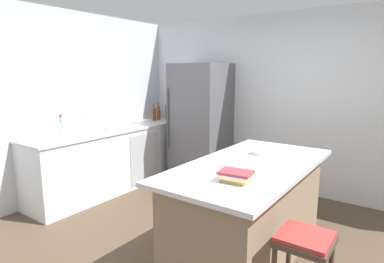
{
  "coord_description": "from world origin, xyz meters",
  "views": [
    {
      "loc": [
        1.66,
        -2.4,
        1.76
      ],
      "look_at": [
        -0.73,
        0.94,
        1.0
      ],
      "focal_mm": 30.19,
      "sensor_mm": 36.0,
      "label": 1
    }
  ],
  "objects_px": {
    "vinegar_bottle": "(158,113)",
    "kitchen_island": "(249,209)",
    "bar_stool": "(304,251)",
    "hot_sauce_bottle": "(159,114)",
    "mixing_bowl": "(263,150)",
    "paper_towel_roll": "(109,120)",
    "wine_bottle": "(167,111)",
    "flower_vase": "(61,130)",
    "sink_faucet": "(83,122)",
    "syrup_bottle": "(154,114)",
    "cookbook_stack": "(236,176)",
    "refrigerator": "(201,124)"
  },
  "relations": [
    {
      "from": "bar_stool",
      "to": "flower_vase",
      "type": "xyz_separation_m",
      "value": [
        -3.16,
        0.23,
        0.47
      ]
    },
    {
      "from": "refrigerator",
      "to": "sink_faucet",
      "type": "relative_size",
      "value": 6.29
    },
    {
      "from": "cookbook_stack",
      "to": "syrup_bottle",
      "type": "bearing_deg",
      "value": 143.33
    },
    {
      "from": "hot_sauce_bottle",
      "to": "cookbook_stack",
      "type": "bearing_deg",
      "value": -38.74
    },
    {
      "from": "hot_sauce_bottle",
      "to": "mixing_bowl",
      "type": "height_order",
      "value": "hot_sauce_bottle"
    },
    {
      "from": "paper_towel_roll",
      "to": "wine_bottle",
      "type": "height_order",
      "value": "wine_bottle"
    },
    {
      "from": "mixing_bowl",
      "to": "bar_stool",
      "type": "bearing_deg",
      "value": -52.87
    },
    {
      "from": "sink_faucet",
      "to": "flower_vase",
      "type": "xyz_separation_m",
      "value": [
        0.07,
        -0.38,
        -0.06
      ]
    },
    {
      "from": "cookbook_stack",
      "to": "wine_bottle",
      "type": "bearing_deg",
      "value": 138.85
    },
    {
      "from": "kitchen_island",
      "to": "vinegar_bottle",
      "type": "distance_m",
      "value": 3.0
    },
    {
      "from": "mixing_bowl",
      "to": "wine_bottle",
      "type": "bearing_deg",
      "value": 150.91
    },
    {
      "from": "syrup_bottle",
      "to": "cookbook_stack",
      "type": "xyz_separation_m",
      "value": [
        2.65,
        -1.97,
        -0.07
      ]
    },
    {
      "from": "sink_faucet",
      "to": "wine_bottle",
      "type": "relative_size",
      "value": 0.91
    },
    {
      "from": "wine_bottle",
      "to": "flower_vase",
      "type": "bearing_deg",
      "value": -90.35
    },
    {
      "from": "bar_stool",
      "to": "hot_sauce_bottle",
      "type": "bearing_deg",
      "value": 145.71
    },
    {
      "from": "kitchen_island",
      "to": "flower_vase",
      "type": "xyz_separation_m",
      "value": [
        -2.47,
        -0.35,
        0.56
      ]
    },
    {
      "from": "hot_sauce_bottle",
      "to": "bar_stool",
      "type": "bearing_deg",
      "value": -34.29
    },
    {
      "from": "flower_vase",
      "to": "hot_sauce_bottle",
      "type": "bearing_deg",
      "value": 92.75
    },
    {
      "from": "refrigerator",
      "to": "syrup_bottle",
      "type": "height_order",
      "value": "refrigerator"
    },
    {
      "from": "flower_vase",
      "to": "vinegar_bottle",
      "type": "distance_m",
      "value": 1.9
    },
    {
      "from": "kitchen_island",
      "to": "syrup_bottle",
      "type": "bearing_deg",
      "value": 150.15
    },
    {
      "from": "vinegar_bottle",
      "to": "mixing_bowl",
      "type": "relative_size",
      "value": 1.48
    },
    {
      "from": "mixing_bowl",
      "to": "paper_towel_roll",
      "type": "bearing_deg",
      "value": 179.46
    },
    {
      "from": "vinegar_bottle",
      "to": "kitchen_island",
      "type": "bearing_deg",
      "value": -31.61
    },
    {
      "from": "flower_vase",
      "to": "wine_bottle",
      "type": "distance_m",
      "value": 2.09
    },
    {
      "from": "flower_vase",
      "to": "paper_towel_roll",
      "type": "relative_size",
      "value": 0.99
    },
    {
      "from": "kitchen_island",
      "to": "wine_bottle",
      "type": "xyz_separation_m",
      "value": [
        -2.45,
        1.73,
        0.6
      ]
    },
    {
      "from": "kitchen_island",
      "to": "refrigerator",
      "type": "distance_m",
      "value": 2.29
    },
    {
      "from": "sink_faucet",
      "to": "flower_vase",
      "type": "relative_size",
      "value": 0.97
    },
    {
      "from": "sink_faucet",
      "to": "wine_bottle",
      "type": "bearing_deg",
      "value": 87.33
    },
    {
      "from": "kitchen_island",
      "to": "mixing_bowl",
      "type": "bearing_deg",
      "value": 96.85
    },
    {
      "from": "refrigerator",
      "to": "paper_towel_roll",
      "type": "xyz_separation_m",
      "value": [
        -0.85,
        -1.14,
        0.12
      ]
    },
    {
      "from": "refrigerator",
      "to": "bar_stool",
      "type": "height_order",
      "value": "refrigerator"
    },
    {
      "from": "paper_towel_roll",
      "to": "flower_vase",
      "type": "bearing_deg",
      "value": -90.27
    },
    {
      "from": "wine_bottle",
      "to": "kitchen_island",
      "type": "bearing_deg",
      "value": -35.2
    },
    {
      "from": "wine_bottle",
      "to": "mixing_bowl",
      "type": "xyz_separation_m",
      "value": [
        2.41,
        -1.34,
        -0.1
      ]
    },
    {
      "from": "refrigerator",
      "to": "paper_towel_roll",
      "type": "bearing_deg",
      "value": -126.69
    },
    {
      "from": "paper_towel_roll",
      "to": "syrup_bottle",
      "type": "bearing_deg",
      "value": 93.16
    },
    {
      "from": "sink_faucet",
      "to": "mixing_bowl",
      "type": "xyz_separation_m",
      "value": [
        2.49,
        0.37,
        -0.12
      ]
    },
    {
      "from": "kitchen_island",
      "to": "flower_vase",
      "type": "distance_m",
      "value": 2.55
    },
    {
      "from": "sink_faucet",
      "to": "syrup_bottle",
      "type": "relative_size",
      "value": 1.09
    },
    {
      "from": "paper_towel_roll",
      "to": "hot_sauce_bottle",
      "type": "relative_size",
      "value": 1.38
    },
    {
      "from": "paper_towel_roll",
      "to": "cookbook_stack",
      "type": "distance_m",
      "value": 2.76
    },
    {
      "from": "kitchen_island",
      "to": "sink_faucet",
      "type": "xyz_separation_m",
      "value": [
        -2.53,
        0.02,
        0.62
      ]
    },
    {
      "from": "bar_stool",
      "to": "paper_towel_roll",
      "type": "height_order",
      "value": "paper_towel_roll"
    },
    {
      "from": "bar_stool",
      "to": "flower_vase",
      "type": "relative_size",
      "value": 2.2
    },
    {
      "from": "flower_vase",
      "to": "hot_sauce_bottle",
      "type": "relative_size",
      "value": 1.37
    },
    {
      "from": "paper_towel_roll",
      "to": "wine_bottle",
      "type": "bearing_deg",
      "value": 89.6
    },
    {
      "from": "vinegar_bottle",
      "to": "cookbook_stack",
      "type": "bearing_deg",
      "value": -38.13
    },
    {
      "from": "wine_bottle",
      "to": "cookbook_stack",
      "type": "bearing_deg",
      "value": -41.15
    }
  ]
}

